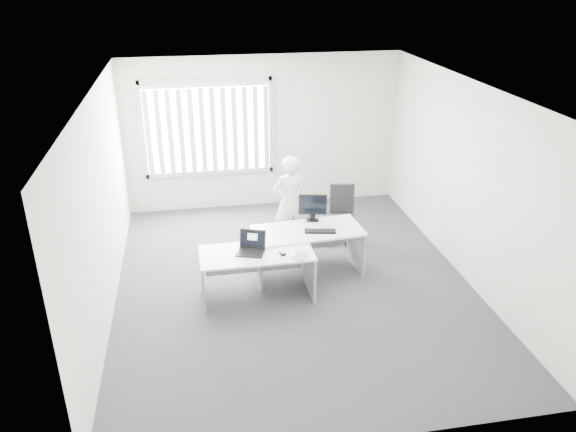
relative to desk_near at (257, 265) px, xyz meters
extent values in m
plane|color=#4B4A51|center=(0.56, 0.25, -0.50)|extent=(6.00, 6.00, 0.00)
cube|color=silver|center=(0.56, 3.25, 0.90)|extent=(5.00, 0.02, 2.80)
cube|color=silver|center=(0.56, -2.75, 0.90)|extent=(5.00, 0.02, 2.80)
cube|color=silver|center=(-1.94, 0.25, 0.90)|extent=(0.02, 6.00, 2.80)
cube|color=silver|center=(3.06, 0.25, 0.90)|extent=(0.02, 6.00, 2.80)
cube|color=white|center=(0.56, 0.25, 2.30)|extent=(5.00, 6.00, 0.02)
cube|color=#B5B5B0|center=(-0.44, 3.21, 1.05)|extent=(2.32, 0.06, 1.76)
cube|color=white|center=(0.00, 0.00, 0.18)|extent=(1.53, 0.73, 0.03)
cube|color=#98989A|center=(-0.74, -0.01, -0.17)|extent=(0.04, 0.66, 0.67)
cube|color=#98989A|center=(0.74, 0.01, -0.17)|extent=(0.04, 0.66, 0.67)
cube|color=white|center=(0.81, 0.51, 0.20)|extent=(1.63, 0.86, 0.03)
cube|color=#98989A|center=(0.05, 0.45, -0.16)|extent=(0.09, 0.68, 0.69)
cube|color=#98989A|center=(1.58, 0.57, -0.16)|extent=(0.09, 0.68, 0.69)
cylinder|color=black|center=(1.59, 1.41, -0.46)|extent=(0.62, 0.62, 0.07)
cylinder|color=black|center=(1.59, 1.41, -0.29)|extent=(0.06, 0.06, 0.42)
cube|color=black|center=(1.59, 1.41, -0.08)|extent=(0.48, 0.48, 0.06)
cube|color=black|center=(1.62, 1.60, 0.21)|extent=(0.40, 0.12, 0.50)
imported|color=white|center=(0.71, 1.42, 0.27)|extent=(0.63, 0.48, 1.55)
cube|color=white|center=(0.41, -0.07, 0.19)|extent=(0.36, 0.29, 0.00)
cube|color=white|center=(0.56, -0.22, 0.20)|extent=(0.26, 0.29, 0.01)
cube|color=black|center=(0.97, 0.41, 0.23)|extent=(0.46, 0.23, 0.02)
camera|label=1|loc=(-0.76, -6.62, 3.75)|focal=35.00mm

